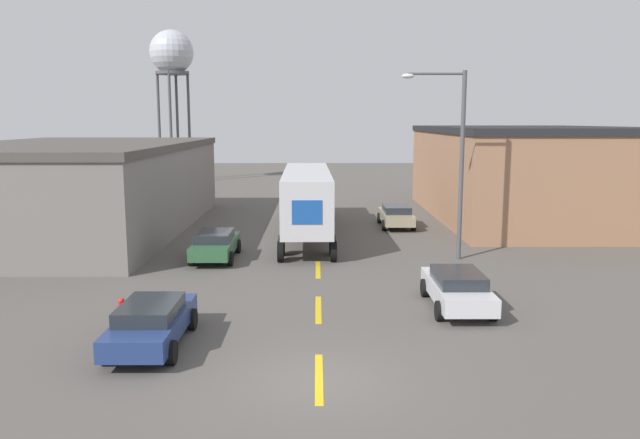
{
  "coord_description": "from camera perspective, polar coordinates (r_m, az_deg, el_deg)",
  "views": [
    {
      "loc": [
        -0.05,
        -14.61,
        6.35
      ],
      "look_at": [
        0.1,
        13.71,
        1.85
      ],
      "focal_mm": 35.0,
      "sensor_mm": 36.0,
      "label": 1
    }
  ],
  "objects": [
    {
      "name": "fire_hydrant",
      "position": [
        20.73,
        -17.66,
        -8.0
      ],
      "size": [
        0.22,
        0.22,
        0.87
      ],
      "color": "red",
      "rests_on": "ground_plane"
    },
    {
      "name": "warehouse_left",
      "position": [
        38.89,
        -21.44,
        2.8
      ],
      "size": [
        12.71,
        22.44,
        5.1
      ],
      "color": "slate",
      "rests_on": "ground_plane"
    },
    {
      "name": "semi_truck",
      "position": [
        35.02,
        -1.22,
        2.33
      ],
      "size": [
        2.94,
        15.78,
        3.72
      ],
      "rotation": [
        0.0,
        0.0,
        0.02
      ],
      "color": "silver",
      "rests_on": "ground_plane"
    },
    {
      "name": "parked_car_left_near",
      "position": [
        18.51,
        -15.15,
        -9.03
      ],
      "size": [
        1.95,
        4.49,
        1.31
      ],
      "color": "navy",
      "rests_on": "ground_plane"
    },
    {
      "name": "parked_car_right_far",
      "position": [
        37.87,
        6.97,
        0.4
      ],
      "size": [
        1.95,
        4.49,
        1.31
      ],
      "color": "tan",
      "rests_on": "ground_plane"
    },
    {
      "name": "parked_car_left_far",
      "position": [
        29.22,
        -9.54,
        -2.23
      ],
      "size": [
        1.95,
        4.49,
        1.31
      ],
      "color": "#2D5B38",
      "rests_on": "ground_plane"
    },
    {
      "name": "warehouse_right",
      "position": [
        43.26,
        18.39,
        4.11
      ],
      "size": [
        12.15,
        19.92,
        5.97
      ],
      "color": "#9E7051",
      "rests_on": "ground_plane"
    },
    {
      "name": "parked_car_right_near",
      "position": [
        21.88,
        12.43,
        -6.12
      ],
      "size": [
        1.95,
        4.49,
        1.31
      ],
      "color": "silver",
      "rests_on": "ground_plane"
    },
    {
      "name": "street_lamp",
      "position": [
        28.98,
        12.21,
        6.09
      ],
      "size": [
        2.9,
        0.32,
        8.56
      ],
      "color": "#4C4C51",
      "rests_on": "ground_plane"
    },
    {
      "name": "water_tower",
      "position": [
        67.7,
        -13.41,
        14.37
      ],
      "size": [
        4.46,
        4.46,
        15.53
      ],
      "color": "#47474C",
      "rests_on": "ground_plane"
    },
    {
      "name": "road_centerline",
      "position": [
        21.43,
        -0.15,
        -8.2
      ],
      "size": [
        0.2,
        14.57,
        0.01
      ],
      "color": "gold",
      "rests_on": "ground_plane"
    },
    {
      "name": "ground_plane",
      "position": [
        15.93,
        -0.09,
        -14.47
      ],
      "size": [
        160.0,
        160.0,
        0.0
      ],
      "primitive_type": "plane",
      "color": "#56514C"
    }
  ]
}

